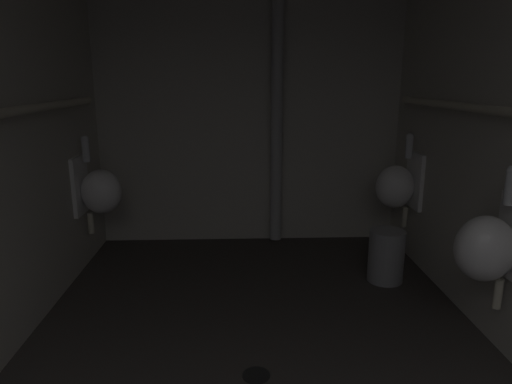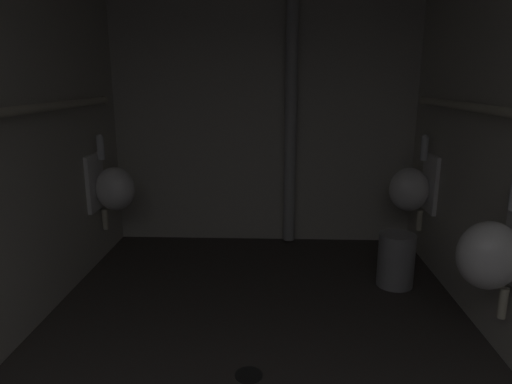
% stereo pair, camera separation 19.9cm
% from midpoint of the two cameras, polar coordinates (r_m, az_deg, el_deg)
% --- Properties ---
extents(floor, '(2.74, 3.91, 0.08)m').
position_cam_midpoint_polar(floor, '(2.58, 2.12, -20.99)').
color(floor, '#383330').
rests_on(floor, ground).
extents(wall_back, '(2.74, 0.06, 2.36)m').
position_cam_midpoint_polar(wall_back, '(4.05, 2.40, 10.28)').
color(wall_back, beige).
rests_on(wall_back, ground).
extents(urinal_left_mid, '(0.32, 0.30, 0.76)m').
position_cam_midpoint_polar(urinal_left_mid, '(3.71, -15.95, 0.55)').
color(urinal_left_mid, white).
extents(urinal_right_mid, '(0.32, 0.30, 0.76)m').
position_cam_midpoint_polar(urinal_right_mid, '(2.56, 29.40, -6.67)').
color(urinal_right_mid, white).
extents(urinal_right_far, '(0.32, 0.30, 0.76)m').
position_cam_midpoint_polar(urinal_right_far, '(3.77, 20.24, 0.45)').
color(urinal_right_far, white).
extents(standpipe_back_wall, '(0.10, 0.10, 2.31)m').
position_cam_midpoint_polar(standpipe_back_wall, '(3.95, 5.82, 10.13)').
color(standpipe_back_wall, '#B2B2B2').
rests_on(standpipe_back_wall, ground).
extents(floor_drain, '(0.14, 0.14, 0.01)m').
position_cam_midpoint_polar(floor_drain, '(2.46, 1.59, -21.77)').
color(floor_drain, black).
rests_on(floor_drain, ground).
extents(waste_bin, '(0.25, 0.25, 0.38)m').
position_cam_midpoint_polar(waste_bin, '(3.45, 18.59, -8.01)').
color(waste_bin, gray).
rests_on(waste_bin, ground).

